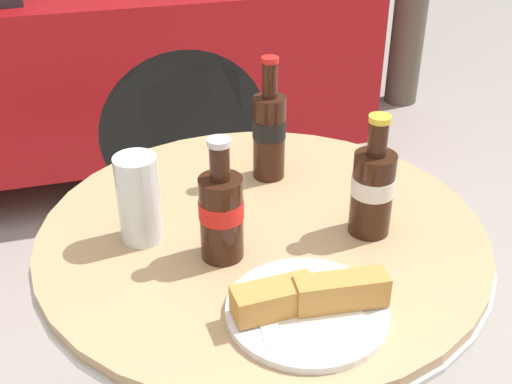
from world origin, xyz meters
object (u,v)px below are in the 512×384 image
(cola_bottle_left, at_px, (221,212))
(cola_bottle_center, at_px, (373,188))
(lunch_plate_near, at_px, (309,304))
(bistro_table, at_px, (262,298))
(cola_bottle_right, at_px, (269,132))
(drinking_glass, at_px, (139,203))

(cola_bottle_left, distance_m, cola_bottle_center, 0.26)
(lunch_plate_near, bearing_deg, cola_bottle_left, 116.47)
(cola_bottle_center, xyz_separation_m, lunch_plate_near, (-0.17, -0.18, -0.07))
(bistro_table, xyz_separation_m, cola_bottle_right, (0.07, 0.18, 0.26))
(drinking_glass, bearing_deg, lunch_plate_near, -51.38)
(drinking_glass, distance_m, lunch_plate_near, 0.34)
(cola_bottle_right, height_order, drinking_glass, cola_bottle_right)
(cola_bottle_center, bearing_deg, drinking_glass, 167.55)
(bistro_table, bearing_deg, cola_bottle_left, -144.92)
(cola_bottle_left, relative_size, lunch_plate_near, 0.89)
(cola_bottle_left, bearing_deg, drinking_glass, 144.84)
(cola_bottle_right, distance_m, drinking_glass, 0.31)
(bistro_table, distance_m, cola_bottle_left, 0.26)
(drinking_glass, height_order, lunch_plate_near, drinking_glass)
(cola_bottle_right, distance_m, lunch_plate_near, 0.42)
(cola_bottle_left, relative_size, cola_bottle_center, 0.97)
(cola_bottle_left, bearing_deg, cola_bottle_center, 0.14)
(cola_bottle_left, relative_size, drinking_glass, 1.36)
(cola_bottle_right, bearing_deg, drinking_glass, -150.92)
(bistro_table, height_order, cola_bottle_center, cola_bottle_center)
(cola_bottle_right, relative_size, lunch_plate_near, 1.03)
(cola_bottle_left, xyz_separation_m, lunch_plate_near, (0.09, -0.18, -0.06))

